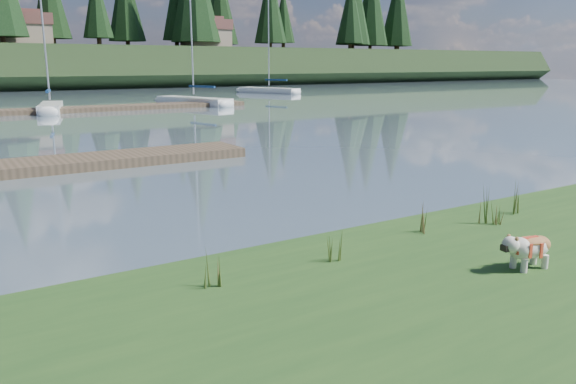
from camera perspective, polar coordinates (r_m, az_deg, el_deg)
ground at (r=39.25m, az=-25.17°, el=7.19°), size 200.00×200.00×0.00m
bank at (r=6.36m, az=25.32°, el=-16.14°), size 60.00×9.00×0.35m
bulldog at (r=8.45m, az=23.30°, el=-5.11°), size 0.86×0.42×0.51m
dock_far at (r=39.54m, az=-22.30°, el=7.70°), size 26.00×2.20×0.30m
sailboat_bg_2 at (r=40.48m, az=-22.93°, el=8.01°), size 2.66×6.43×9.67m
sailboat_bg_3 at (r=44.48m, az=-10.14°, el=9.17°), size 3.98×8.03×11.68m
sailboat_bg_5 at (r=60.70m, az=-2.47°, el=10.32°), size 4.36×8.05×11.47m
weed_0 at (r=8.12m, az=4.66°, el=-5.21°), size 0.17×0.14×0.61m
weed_1 at (r=9.69m, az=13.76°, el=-2.65°), size 0.17×0.14×0.57m
weed_2 at (r=10.50m, az=19.54°, el=-1.42°), size 0.17×0.14×0.74m
weed_3 at (r=7.24m, az=-7.88°, el=-7.87°), size 0.17×0.14×0.54m
weed_4 at (r=10.58m, az=20.60°, el=-2.18°), size 0.17×0.14×0.41m
weed_5 at (r=11.42m, az=22.12°, el=-0.66°), size 0.17×0.14×0.67m
mud_lip at (r=9.23m, az=1.68°, el=-6.42°), size 60.00×0.50×0.14m
conifer_5 at (r=81.65m, az=-18.88°, el=17.74°), size 3.96×3.96×10.35m
conifer_7 at (r=93.01m, az=-1.85°, el=18.57°), size 5.28×5.28×13.20m
conifer_8 at (r=96.97m, az=6.40°, el=17.87°), size 4.62×4.62×11.77m
conifer_9 at (r=107.78m, az=11.07°, el=17.95°), size 5.94×5.94×14.62m
house_1 at (r=80.67m, az=-25.29°, el=14.77°), size 6.30×5.30×4.65m
house_2 at (r=85.38m, az=-8.35°, el=15.67°), size 6.30×5.30×4.65m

